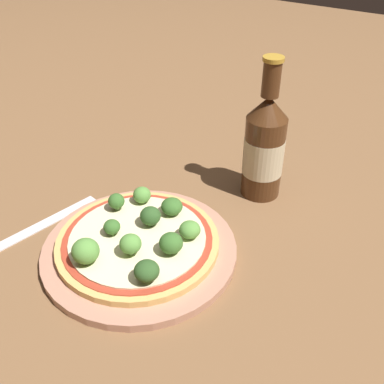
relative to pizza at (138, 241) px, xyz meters
The scene contains 15 objects.
ground_plane 0.03m from the pizza, 68.55° to the left, with size 3.00×3.00×0.00m, color brown.
plate 0.01m from the pizza, 25.10° to the right, with size 0.27×0.27×0.01m.
pizza is the anchor object (origin of this frame).
broccoli_floret_0 0.04m from the pizza, 64.36° to the right, with size 0.03×0.03×0.03m.
broccoli_floret_1 0.08m from the pizza, 153.44° to the left, with size 0.02×0.02×0.03m.
broccoli_floret_2 0.08m from the pizza, 33.23° to the left, with size 0.03×0.03×0.02m.
broccoli_floret_3 0.08m from the pizza, 108.17° to the right, with size 0.04×0.04×0.03m.
broccoli_floret_4 0.04m from the pizza, 91.03° to the left, with size 0.03×0.03×0.03m.
broccoli_floret_5 0.06m from the pizza, ahead, with size 0.03×0.03×0.03m.
broccoli_floret_6 0.04m from the pizza, 156.88° to the right, with size 0.02×0.02×0.02m.
broccoli_floret_7 0.07m from the pizza, 81.99° to the left, with size 0.03×0.03×0.02m.
broccoli_floret_8 0.08m from the pizza, 123.37° to the left, with size 0.03×0.03×0.03m.
broccoli_floret_9 0.09m from the pizza, 42.68° to the right, with size 0.03×0.03×0.03m.
beer_bottle 0.25m from the pizza, 70.62° to the left, with size 0.06×0.06×0.23m.
fork 0.16m from the pizza, 165.39° to the right, with size 0.06×0.20×0.00m.
Camera 1 is at (0.31, -0.38, 0.44)m, focal length 42.00 mm.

